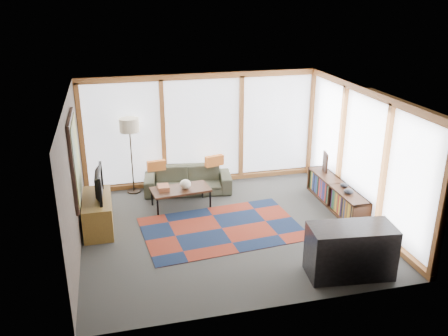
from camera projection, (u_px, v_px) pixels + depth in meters
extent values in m
plane|color=#31312F|center=(229.00, 228.00, 9.16)|extent=(5.50, 5.50, 0.00)
cube|color=#433832|center=(73.00, 179.00, 8.08)|extent=(0.04, 5.00, 2.60)
cube|color=#433832|center=(275.00, 228.00, 6.43)|extent=(5.50, 0.04, 2.60)
cube|color=silver|center=(230.00, 95.00, 8.23)|extent=(5.50, 5.00, 0.04)
cube|color=white|center=(203.00, 129.00, 10.94)|extent=(5.30, 0.02, 2.35)
cube|color=white|center=(363.00, 154.00, 9.30)|extent=(0.02, 4.80, 2.35)
cube|color=black|center=(75.00, 159.00, 8.27)|extent=(0.05, 1.35, 1.55)
cube|color=gold|center=(76.00, 159.00, 8.28)|extent=(0.02, 1.20, 1.40)
cube|color=maroon|center=(222.00, 228.00, 9.14)|extent=(3.13, 2.17, 0.01)
imported|color=#363828|center=(188.00, 180.00, 10.71)|extent=(2.03, 1.02, 0.57)
cube|color=#C86729|center=(156.00, 166.00, 10.46)|extent=(0.42, 0.17, 0.22)
cube|color=#C86729|center=(214.00, 161.00, 10.73)|extent=(0.45, 0.23, 0.24)
cube|color=#9C5636|center=(163.00, 188.00, 9.88)|extent=(0.23, 0.29, 0.10)
ellipsoid|color=beige|center=(185.00, 184.00, 9.91)|extent=(0.24, 0.24, 0.20)
ellipsoid|color=black|center=(349.00, 191.00, 9.36)|extent=(0.22, 0.22, 0.10)
ellipsoid|color=black|center=(344.00, 185.00, 9.67)|extent=(0.20, 0.20, 0.08)
cube|color=black|center=(325.00, 162.00, 10.46)|extent=(0.11, 0.33, 0.43)
cube|color=brown|center=(98.00, 213.00, 9.05)|extent=(0.53, 1.27, 0.64)
imported|color=black|center=(95.00, 184.00, 8.87)|extent=(0.15, 0.97, 0.56)
cube|color=black|center=(350.00, 251.00, 7.55)|extent=(1.41, 0.77, 0.85)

